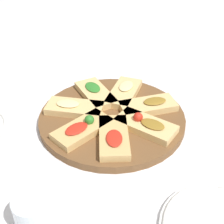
% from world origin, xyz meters
% --- Properties ---
extents(ground_plane, '(3.00, 3.00, 0.00)m').
position_xyz_m(ground_plane, '(0.00, 0.00, 0.00)').
color(ground_plane, white).
extents(serving_board, '(0.41, 0.41, 0.02)m').
position_xyz_m(serving_board, '(0.00, 0.00, 0.01)').
color(serving_board, brown).
rests_on(serving_board, ground_plane).
extents(focaccia_slice_0, '(0.13, 0.17, 0.04)m').
position_xyz_m(focaccia_slice_0, '(0.05, 0.10, 0.03)').
color(focaccia_slice_0, tan).
rests_on(focaccia_slice_0, serving_board).
extents(focaccia_slice_1, '(0.13, 0.17, 0.03)m').
position_xyz_m(focaccia_slice_1, '(-0.04, 0.10, 0.03)').
color(focaccia_slice_1, tan).
rests_on(focaccia_slice_1, serving_board).
extents(focaccia_slice_2, '(0.17, 0.11, 0.04)m').
position_xyz_m(focaccia_slice_2, '(-0.10, 0.03, 0.03)').
color(focaccia_slice_2, '#DBB775').
rests_on(focaccia_slice_2, serving_board).
extents(focaccia_slice_3, '(0.17, 0.15, 0.03)m').
position_xyz_m(focaccia_slice_3, '(-0.09, -0.06, 0.03)').
color(focaccia_slice_3, '#DBB775').
rests_on(focaccia_slice_3, serving_board).
extents(focaccia_slice_4, '(0.07, 0.16, 0.03)m').
position_xyz_m(focaccia_slice_4, '(0.00, -0.11, 0.03)').
color(focaccia_slice_4, '#DBB775').
rests_on(focaccia_slice_4, serving_board).
extents(focaccia_slice_5, '(0.17, 0.16, 0.03)m').
position_xyz_m(focaccia_slice_5, '(0.08, -0.07, 0.03)').
color(focaccia_slice_5, '#DBB775').
rests_on(focaccia_slice_5, serving_board).
extents(focaccia_slice_6, '(0.17, 0.10, 0.03)m').
position_xyz_m(focaccia_slice_6, '(0.11, 0.02, 0.03)').
color(focaccia_slice_6, '#DBB775').
rests_on(focaccia_slice_6, serving_board).
extents(water_glass, '(0.08, 0.08, 0.08)m').
position_xyz_m(water_glass, '(0.02, 0.37, 0.04)').
color(water_glass, silver).
rests_on(water_glass, ground_plane).
extents(napkin_stack, '(0.16, 0.14, 0.01)m').
position_xyz_m(napkin_stack, '(0.20, -0.37, 0.00)').
color(napkin_stack, white).
rests_on(napkin_stack, ground_plane).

